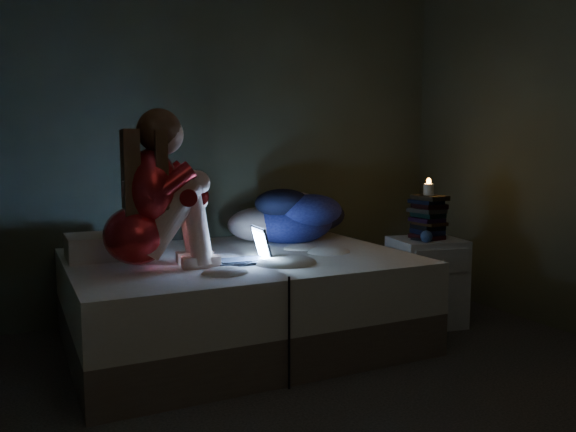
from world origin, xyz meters
TOP-DOWN VIEW (x-y plane):
  - floor at (0.00, 0.00)m, footprint 3.60×3.80m
  - wall_back at (0.00, 1.91)m, footprint 3.60×0.02m
  - bed at (-0.24, 1.10)m, footprint 2.03×1.52m
  - pillow at (-0.98, 1.37)m, footprint 0.50×0.36m
  - woman at (-0.90, 0.95)m, footprint 0.57×0.40m
  - laptop at (-0.32, 0.86)m, footprint 0.32×0.23m
  - clothes_pile at (0.31, 1.49)m, footprint 0.74×0.64m
  - nightstand at (1.07, 0.89)m, footprint 0.52×0.48m
  - book_stack at (1.08, 0.91)m, footprint 0.19×0.25m
  - candle at (1.08, 0.91)m, footprint 0.07×0.07m
  - phone at (0.99, 0.83)m, footprint 0.11×0.16m
  - blue_orb at (0.98, 0.75)m, footprint 0.08×0.08m

SIDE VIEW (x-z plane):
  - floor at x=0.00m, z-range -0.02..0.00m
  - bed at x=-0.24m, z-range 0.00..0.56m
  - nightstand at x=1.07m, z-range 0.00..0.60m
  - phone at x=0.99m, z-range 0.60..0.61m
  - pillow at x=-0.98m, z-range 0.56..0.70m
  - blue_orb at x=0.98m, z-range 0.60..0.68m
  - laptop at x=-0.32m, z-range 0.56..0.77m
  - book_stack at x=1.08m, z-range 0.60..0.89m
  - clothes_pile at x=0.31m, z-range 0.56..0.95m
  - candle at x=1.08m, z-range 0.89..0.97m
  - woman at x=-0.90m, z-range 0.56..1.44m
  - wall_back at x=0.00m, z-range 0.00..2.60m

